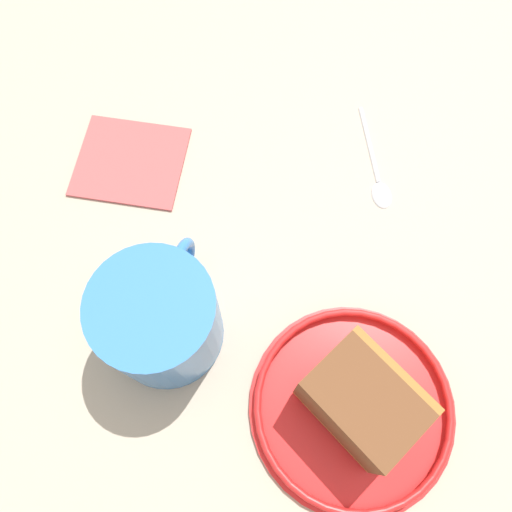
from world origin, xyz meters
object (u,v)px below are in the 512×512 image
at_px(teaspoon, 378,177).
at_px(folded_napkin, 130,161).
at_px(small_plate, 353,407).
at_px(cake_slice, 362,401).
at_px(tea_mug, 160,319).

relative_size(teaspoon, folded_napkin, 1.10).
relative_size(small_plate, teaspoon, 1.47).
xyz_separation_m(small_plate, cake_slice, (0.00, -0.00, 0.03)).
bearing_deg(cake_slice, teaspoon, -1.56).
distance_m(cake_slice, folded_napkin, 0.32).
distance_m(tea_mug, teaspoon, 0.26).
relative_size(cake_slice, teaspoon, 0.90).
distance_m(small_plate, folded_napkin, 0.32).
bearing_deg(tea_mug, cake_slice, -102.82).
xyz_separation_m(cake_slice, tea_mug, (0.04, 0.17, 0.01)).
distance_m(small_plate, teaspoon, 0.23).
bearing_deg(small_plate, tea_mug, 76.36).
height_order(small_plate, folded_napkin, small_plate).
xyz_separation_m(small_plate, teaspoon, (0.23, -0.01, -0.00)).
distance_m(small_plate, tea_mug, 0.18).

